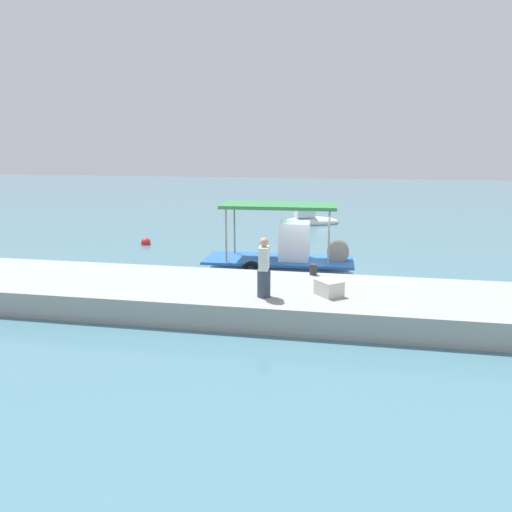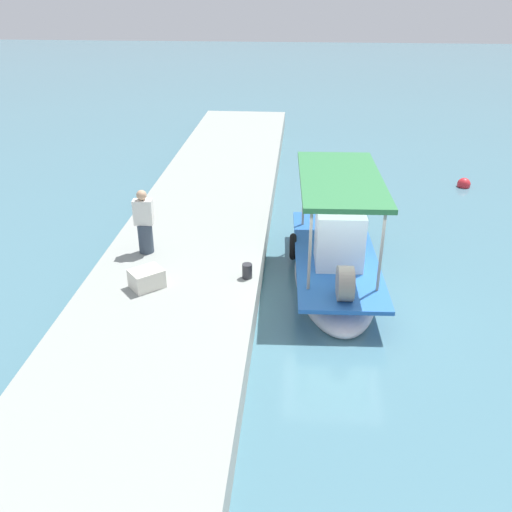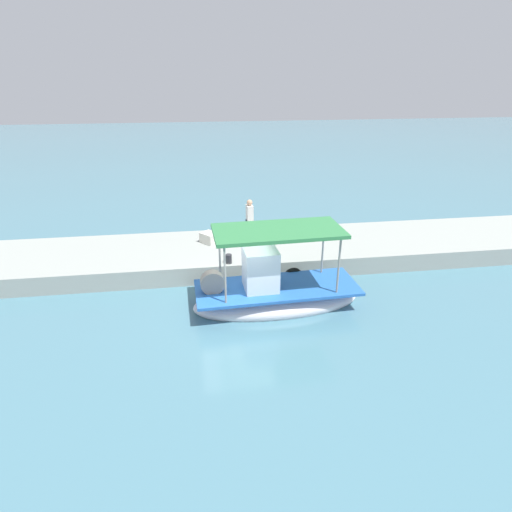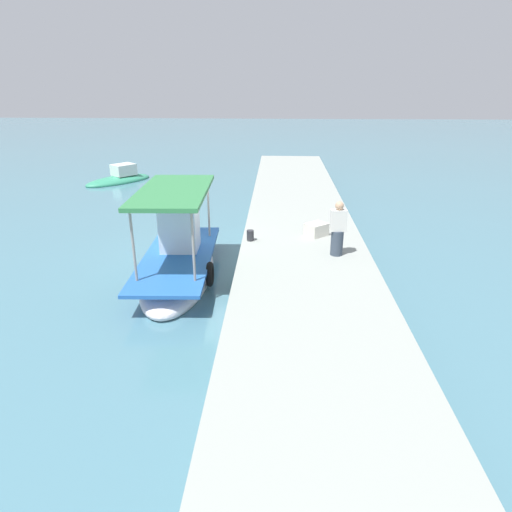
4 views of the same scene
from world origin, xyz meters
The scene contains 8 objects.
ground_plane centered at (0.00, 0.00, 0.00)m, with size 120.00×120.00×0.00m, color teal.
dock_quay centered at (0.00, -3.94, 0.37)m, with size 36.00×4.09×0.74m, color #979E97.
main_fishing_boat centered at (-1.33, -0.02, 0.51)m, with size 5.87×2.36×3.17m.
fisherman_near_bollard centered at (-1.13, -4.91, 1.51)m, with size 0.40×0.49×1.69m.
mooring_bollard centered at (0.04, -2.17, 0.92)m, with size 0.24×0.24×0.36m, color #2D2D33.
cargo_crate centered at (0.67, -4.43, 0.96)m, with size 0.71×0.57×0.44m, color silver.
marker_buoy centered at (-9.03, 5.21, 0.10)m, with size 0.49×0.49×0.49m.
moored_boat_mid centered at (-1.46, 13.55, 0.19)m, with size 4.11×2.83×1.29m.
Camera 1 is at (1.26, -18.33, 4.92)m, focal length 35.25 mm.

